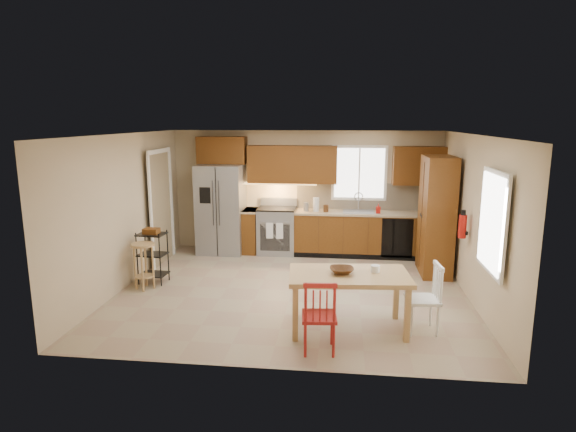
# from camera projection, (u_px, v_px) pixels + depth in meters

# --- Properties ---
(floor) EXTENTS (5.50, 5.50, 0.00)m
(floor) POSITION_uv_depth(u_px,v_px,m) (292.00, 290.00, 7.79)
(floor) COLOR tan
(floor) RESTS_ON ground
(ceiling) EXTENTS (5.50, 5.00, 0.02)m
(ceiling) POSITION_uv_depth(u_px,v_px,m) (292.00, 134.00, 7.29)
(ceiling) COLOR silver
(ceiling) RESTS_ON ground
(wall_back) EXTENTS (5.50, 0.02, 2.50)m
(wall_back) POSITION_uv_depth(u_px,v_px,m) (305.00, 191.00, 9.98)
(wall_back) COLOR #CCB793
(wall_back) RESTS_ON ground
(wall_front) EXTENTS (5.50, 0.02, 2.50)m
(wall_front) POSITION_uv_depth(u_px,v_px,m) (267.00, 261.00, 5.11)
(wall_front) COLOR #CCB793
(wall_front) RESTS_ON ground
(wall_left) EXTENTS (0.02, 5.00, 2.50)m
(wall_left) POSITION_uv_depth(u_px,v_px,m) (125.00, 211.00, 7.85)
(wall_left) COLOR #CCB793
(wall_left) RESTS_ON ground
(wall_right) EXTENTS (0.02, 5.00, 2.50)m
(wall_right) POSITION_uv_depth(u_px,v_px,m) (474.00, 219.00, 7.23)
(wall_right) COLOR #CCB793
(wall_right) RESTS_ON ground
(refrigerator) EXTENTS (0.92, 0.75, 1.82)m
(refrigerator) POSITION_uv_depth(u_px,v_px,m) (221.00, 209.00, 9.87)
(refrigerator) COLOR gray
(refrigerator) RESTS_ON floor
(range_stove) EXTENTS (0.76, 0.63, 0.92)m
(range_stove) POSITION_uv_depth(u_px,v_px,m) (277.00, 231.00, 9.89)
(range_stove) COLOR gray
(range_stove) RESTS_ON floor
(base_cabinet_narrow) EXTENTS (0.30, 0.60, 0.90)m
(base_cabinet_narrow) POSITION_uv_depth(u_px,v_px,m) (251.00, 231.00, 9.97)
(base_cabinet_narrow) COLOR brown
(base_cabinet_narrow) RESTS_ON floor
(base_cabinet_run) EXTENTS (2.92, 0.60, 0.90)m
(base_cabinet_run) POSITION_uv_depth(u_px,v_px,m) (367.00, 234.00, 9.70)
(base_cabinet_run) COLOR brown
(base_cabinet_run) RESTS_ON floor
(dishwasher) EXTENTS (0.60, 0.02, 0.78)m
(dishwasher) POSITION_uv_depth(u_px,v_px,m) (397.00, 238.00, 9.35)
(dishwasher) COLOR black
(dishwasher) RESTS_ON floor
(backsplash) EXTENTS (2.92, 0.03, 0.55)m
(backsplash) POSITION_uv_depth(u_px,v_px,m) (368.00, 196.00, 9.83)
(backsplash) COLOR beige
(backsplash) RESTS_ON wall_back
(upper_over_fridge) EXTENTS (1.00, 0.35, 0.55)m
(upper_over_fridge) POSITION_uv_depth(u_px,v_px,m) (222.00, 150.00, 9.83)
(upper_over_fridge) COLOR #5E310F
(upper_over_fridge) RESTS_ON wall_back
(upper_left_block) EXTENTS (1.80, 0.35, 0.75)m
(upper_left_block) POSITION_uv_depth(u_px,v_px,m) (292.00, 164.00, 9.72)
(upper_left_block) COLOR #5E310F
(upper_left_block) RESTS_ON wall_back
(upper_right_block) EXTENTS (1.00, 0.35, 0.75)m
(upper_right_block) POSITION_uv_depth(u_px,v_px,m) (419.00, 166.00, 9.44)
(upper_right_block) COLOR #5E310F
(upper_right_block) RESTS_ON wall_back
(window_back) EXTENTS (1.12, 0.04, 1.12)m
(window_back) POSITION_uv_depth(u_px,v_px,m) (359.00, 173.00, 9.75)
(window_back) COLOR white
(window_back) RESTS_ON wall_back
(sink) EXTENTS (0.62, 0.46, 0.16)m
(sink) POSITION_uv_depth(u_px,v_px,m) (358.00, 214.00, 9.64)
(sink) COLOR gray
(sink) RESTS_ON base_cabinet_run
(undercab_glow) EXTENTS (1.60, 0.30, 0.01)m
(undercab_glow) POSITION_uv_depth(u_px,v_px,m) (278.00, 184.00, 9.81)
(undercab_glow) COLOR #FFBF66
(undercab_glow) RESTS_ON wall_back
(soap_bottle) EXTENTS (0.09, 0.09, 0.19)m
(soap_bottle) POSITION_uv_depth(u_px,v_px,m) (378.00, 208.00, 9.47)
(soap_bottle) COLOR #AA120B
(soap_bottle) RESTS_ON base_cabinet_run
(paper_towel) EXTENTS (0.12, 0.12, 0.28)m
(paper_towel) POSITION_uv_depth(u_px,v_px,m) (316.00, 205.00, 9.65)
(paper_towel) COLOR white
(paper_towel) RESTS_ON base_cabinet_run
(canister_steel) EXTENTS (0.11, 0.11, 0.18)m
(canister_steel) POSITION_uv_depth(u_px,v_px,m) (306.00, 207.00, 9.68)
(canister_steel) COLOR gray
(canister_steel) RESTS_ON base_cabinet_run
(canister_wood) EXTENTS (0.10, 0.10, 0.14)m
(canister_wood) POSITION_uv_depth(u_px,v_px,m) (326.00, 208.00, 9.61)
(canister_wood) COLOR #492613
(canister_wood) RESTS_ON base_cabinet_run
(pantry) EXTENTS (0.50, 0.95, 2.10)m
(pantry) POSITION_uv_depth(u_px,v_px,m) (436.00, 216.00, 8.48)
(pantry) COLOR brown
(pantry) RESTS_ON floor
(fire_extinguisher) EXTENTS (0.12, 0.12, 0.36)m
(fire_extinguisher) POSITION_uv_depth(u_px,v_px,m) (462.00, 226.00, 7.42)
(fire_extinguisher) COLOR #AA120B
(fire_extinguisher) RESTS_ON wall_right
(window_right) EXTENTS (0.04, 1.02, 1.32)m
(window_right) POSITION_uv_depth(u_px,v_px,m) (493.00, 222.00, 6.08)
(window_right) COLOR white
(window_right) RESTS_ON wall_right
(doorway) EXTENTS (0.04, 0.95, 2.10)m
(doorway) POSITION_uv_depth(u_px,v_px,m) (160.00, 209.00, 9.15)
(doorway) COLOR #8C7A59
(doorway) RESTS_ON wall_left
(dining_table) EXTENTS (1.62, 1.00, 0.75)m
(dining_table) POSITION_uv_depth(u_px,v_px,m) (348.00, 302.00, 6.30)
(dining_table) COLOR tan
(dining_table) RESTS_ON floor
(chair_red) EXTENTS (0.46, 0.46, 0.91)m
(chair_red) POSITION_uv_depth(u_px,v_px,m) (319.00, 315.00, 5.69)
(chair_red) COLOR maroon
(chair_red) RESTS_ON floor
(chair_white) EXTENTS (0.46, 0.46, 0.91)m
(chair_white) POSITION_uv_depth(u_px,v_px,m) (422.00, 298.00, 6.22)
(chair_white) COLOR white
(chair_white) RESTS_ON floor
(table_bowl) EXTENTS (0.34, 0.34, 0.08)m
(table_bowl) POSITION_uv_depth(u_px,v_px,m) (342.00, 274.00, 6.23)
(table_bowl) COLOR #492613
(table_bowl) RESTS_ON dining_table
(table_jar) EXTENTS (0.12, 0.12, 0.13)m
(table_jar) POSITION_uv_depth(u_px,v_px,m) (375.00, 270.00, 6.27)
(table_jar) COLOR white
(table_jar) RESTS_ON dining_table
(bar_stool) EXTENTS (0.42, 0.42, 0.77)m
(bar_stool) POSITION_uv_depth(u_px,v_px,m) (144.00, 266.00, 7.79)
(bar_stool) COLOR tan
(bar_stool) RESTS_ON floor
(utility_cart) EXTENTS (0.47, 0.38, 0.89)m
(utility_cart) POSITION_uv_depth(u_px,v_px,m) (153.00, 257.00, 8.09)
(utility_cart) COLOR black
(utility_cart) RESTS_ON floor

